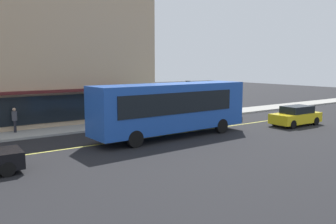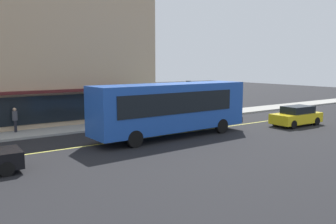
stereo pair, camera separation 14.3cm
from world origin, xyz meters
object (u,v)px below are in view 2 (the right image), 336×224
bus (172,107)px  car_teal (155,118)px  traffic_light (189,90)px  pedestrian_waiting (15,118)px  car_yellow (297,116)px

bus → car_teal: size_ratio=2.59×
traffic_light → pedestrian_waiting: bearing=173.5°
bus → traffic_light: bearing=43.3°
traffic_light → car_teal: size_ratio=0.74×
traffic_light → pedestrian_waiting: (-13.75, 1.57, -1.37)m
car_yellow → car_teal: bearing=151.6°
bus → car_yellow: size_ratio=2.58×
traffic_light → car_teal: bearing=-157.8°
traffic_light → car_teal: traffic_light is taller
car_yellow → pedestrian_waiting: size_ratio=2.58×
bus → traffic_light: 7.48m
bus → pedestrian_waiting: bearing=141.2°
bus → car_yellow: 10.76m
car_teal → car_yellow: (9.78, -5.28, 0.00)m
traffic_light → car_teal: (-4.72, -1.92, -1.79)m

